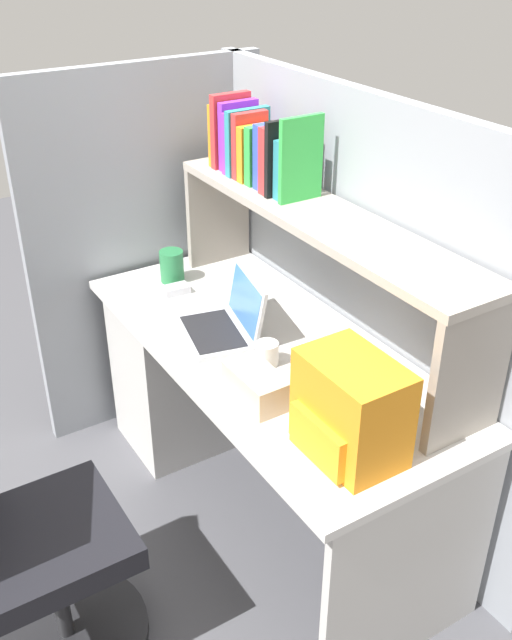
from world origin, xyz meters
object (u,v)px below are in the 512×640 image
(laptop, at_px, (227,321))
(tissue_box, at_px, (256,386))
(backpack, at_px, (349,410))
(paper_cup, at_px, (267,354))
(snack_canister, at_px, (172,266))
(computer_mouse, at_px, (176,290))
(office_chair, at_px, (31,556))

(laptop, distance_m, tissue_box, 0.40)
(backpack, distance_m, paper_cup, 0.50)
(paper_cup, bearing_deg, tissue_box, -42.21)
(paper_cup, height_order, snack_canister, snack_canister)
(backpack, height_order, tissue_box, backpack)
(laptop, bearing_deg, computer_mouse, -177.42)
(paper_cup, relative_size, tissue_box, 0.36)
(laptop, relative_size, backpack, 1.19)
(backpack, bearing_deg, tissue_box, -166.17)
(backpack, xyz_separation_m, tissue_box, (-0.34, -0.08, -0.09))
(backpack, relative_size, computer_mouse, 2.88)
(snack_canister, bearing_deg, tissue_box, -9.10)
(backpack, bearing_deg, laptop, 177.38)
(paper_cup, bearing_deg, computer_mouse, -176.83)
(backpack, relative_size, tissue_box, 1.36)
(computer_mouse, xyz_separation_m, snack_canister, (-0.11, 0.04, 0.05))
(laptop, bearing_deg, paper_cup, 4.09)
(paper_cup, xyz_separation_m, snack_canister, (-0.72, 0.00, 0.02))
(paper_cup, distance_m, snack_canister, 0.72)
(laptop, height_order, office_chair, laptop)
(backpack, xyz_separation_m, paper_cup, (-0.49, 0.05, -0.10))
(tissue_box, height_order, snack_canister, snack_canister)
(laptop, height_order, computer_mouse, laptop)
(computer_mouse, relative_size, snack_canister, 0.80)
(computer_mouse, bearing_deg, tissue_box, -4.02)
(backpack, xyz_separation_m, snack_canister, (-1.21, 0.05, -0.08))
(paper_cup, bearing_deg, office_chair, -85.49)
(tissue_box, xyz_separation_m, office_chair, (-0.08, -0.73, -0.39))
(paper_cup, xyz_separation_m, tissue_box, (0.15, -0.13, 0.01))
(computer_mouse, height_order, tissue_box, tissue_box)
(computer_mouse, relative_size, paper_cup, 1.30)
(laptop, distance_m, snack_canister, 0.48)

